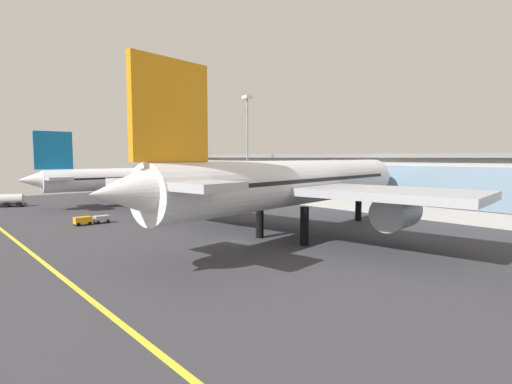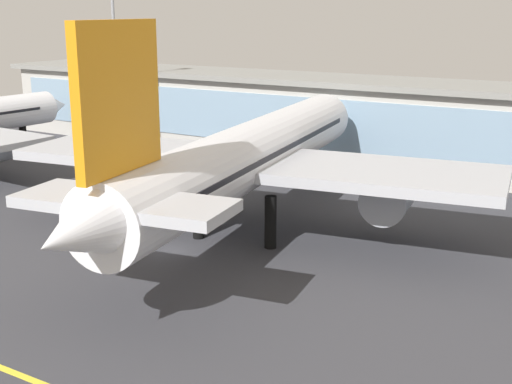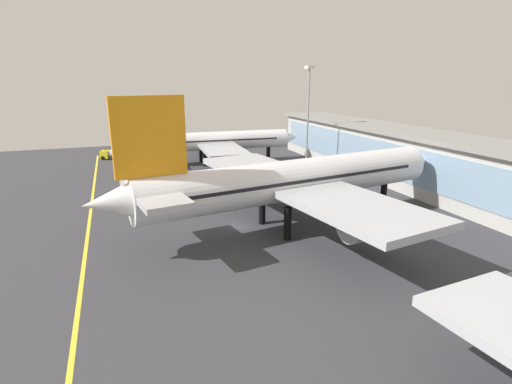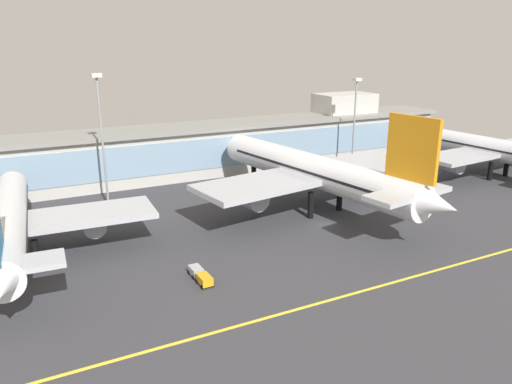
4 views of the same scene
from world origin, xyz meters
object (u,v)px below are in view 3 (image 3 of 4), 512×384
airliner_near_right (294,181)px  apron_light_mast_west (308,105)px  airliner_near_left (213,141)px  fuel_tanker_truck (115,154)px  service_truck_far (155,186)px

airliner_near_right → apron_light_mast_west: apron_light_mast_west is taller
airliner_near_left → fuel_tanker_truck: 29.90m
apron_light_mast_west → airliner_near_left: bearing=-131.2°
airliner_near_left → apron_light_mast_west: apron_light_mast_west is taller
service_truck_far → fuel_tanker_truck: bearing=-80.3°
fuel_tanker_truck → service_truck_far: fuel_tanker_truck is taller
airliner_near_left → fuel_tanker_truck: size_ratio=5.41×
airliner_near_left → apron_light_mast_west: 28.33m
service_truck_far → apron_light_mast_west: 41.42m
airliner_near_left → service_truck_far: 29.27m
airliner_near_left → airliner_near_right: size_ratio=0.83×
apron_light_mast_west → fuel_tanker_truck: bearing=-125.6°
airliner_near_right → fuel_tanker_truck: bearing=101.6°
airliner_near_right → apron_light_mast_west: bearing=51.2°
airliner_near_right → service_truck_far: size_ratio=10.68×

